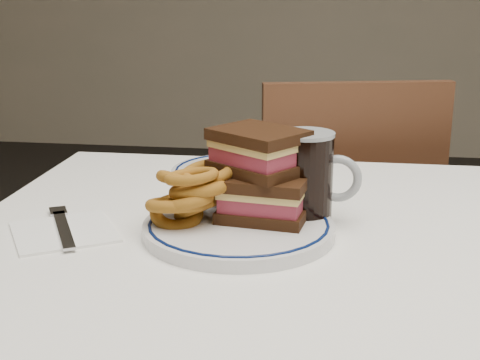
# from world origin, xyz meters

# --- Properties ---
(dining_table) EXTENTS (1.27, 0.87, 0.75)m
(dining_table) POSITION_xyz_m (0.00, 0.00, 0.64)
(dining_table) COLOR white
(dining_table) RESTS_ON floor
(chair_far) EXTENTS (0.50, 0.50, 0.89)m
(chair_far) POSITION_xyz_m (-0.08, 0.67, 0.48)
(chair_far) COLOR #482817
(chair_far) RESTS_ON floor
(main_plate) EXTENTS (0.27, 0.27, 0.02)m
(main_plate) POSITION_xyz_m (-0.22, 0.00, 0.76)
(main_plate) COLOR silver
(main_plate) RESTS_ON dining_table
(reuben_sandwich) EXTENTS (0.16, 0.15, 0.13)m
(reuben_sandwich) POSITION_xyz_m (-0.20, 0.03, 0.83)
(reuben_sandwich) COLOR black
(reuben_sandwich) RESTS_ON main_plate
(onion_rings_main) EXTENTS (0.13, 0.12, 0.10)m
(onion_rings_main) POSITION_xyz_m (-0.29, -0.00, 0.81)
(onion_rings_main) COLOR brown
(onion_rings_main) RESTS_ON main_plate
(ketchup_ramekin) EXTENTS (0.06, 0.06, 0.04)m
(ketchup_ramekin) POSITION_xyz_m (-0.26, 0.09, 0.79)
(ketchup_ramekin) COLOR silver
(ketchup_ramekin) RESTS_ON main_plate
(beer_mug) EXTENTS (0.12, 0.08, 0.14)m
(beer_mug) POSITION_xyz_m (-0.13, 0.06, 0.82)
(beer_mug) COLOR black
(beer_mug) RESTS_ON dining_table
(far_plate) EXTENTS (0.25, 0.25, 0.02)m
(far_plate) POSITION_xyz_m (-0.27, 0.28, 0.76)
(far_plate) COLOR silver
(far_plate) RESTS_ON dining_table
(onion_rings_far) EXTENTS (0.10, 0.10, 0.07)m
(onion_rings_far) POSITION_xyz_m (-0.26, 0.28, 0.79)
(onion_rings_far) COLOR brown
(onion_rings_far) RESTS_ON far_plate
(napkin_fork) EXTENTS (0.19, 0.19, 0.01)m
(napkin_fork) POSITION_xyz_m (-0.47, -0.03, 0.75)
(napkin_fork) COLOR white
(napkin_fork) RESTS_ON dining_table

